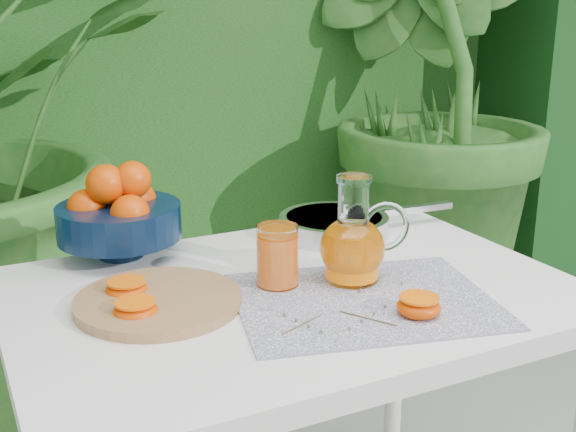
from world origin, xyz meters
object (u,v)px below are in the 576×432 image
white_table (293,328)px  juice_pitcher (354,245)px  saute_pan (335,224)px  fruit_bowl (118,214)px  cutting_board (158,301)px

white_table → juice_pitcher: 0.19m
saute_pan → fruit_bowl: bearing=170.6°
cutting_board → juice_pitcher: bearing=-8.3°
white_table → cutting_board: (-0.24, 0.03, 0.09)m
white_table → juice_pitcher: juice_pitcher is taller
white_table → fruit_bowl: 0.42m
fruit_bowl → juice_pitcher: juice_pitcher is taller
white_table → cutting_board: cutting_board is taller
saute_pan → white_table: bearing=-134.0°
saute_pan → cutting_board: bearing=-156.4°
cutting_board → juice_pitcher: 0.36m
white_table → saute_pan: size_ratio=2.32×
white_table → juice_pitcher: (0.11, -0.02, 0.15)m
white_table → saute_pan: 0.34m
cutting_board → saute_pan: size_ratio=0.66×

